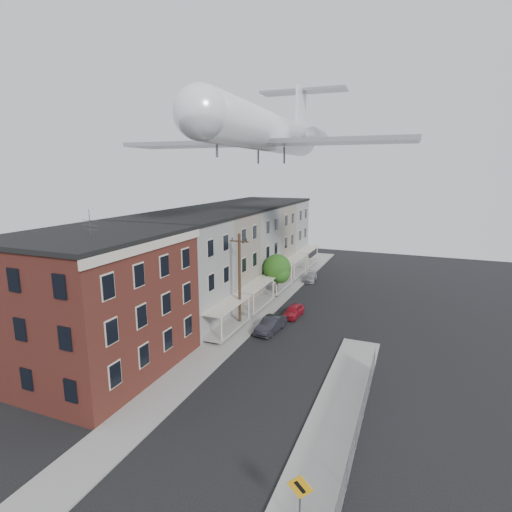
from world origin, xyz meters
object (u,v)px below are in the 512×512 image
at_px(street_tree, 278,269).
at_px(car_mid, 271,325).
at_px(car_near, 293,311).
at_px(car_far, 310,277).
at_px(utility_pole, 240,280).
at_px(airplane, 270,132).
at_px(warning_sign, 300,495).

relative_size(street_tree, car_mid, 1.25).
bearing_deg(car_mid, car_near, 86.10).
relative_size(car_mid, car_far, 1.14).
distance_m(utility_pole, airplane, 14.91).
bearing_deg(warning_sign, utility_pole, 120.48).
bearing_deg(airplane, warning_sign, -67.21).
relative_size(street_tree, car_far, 1.43).
bearing_deg(car_far, car_mid, -90.53).
relative_size(street_tree, airplane, 0.16).
xyz_separation_m(car_far, airplane, (-1.38, -12.48, 17.72)).
bearing_deg(car_near, airplane, 160.46).
height_order(warning_sign, car_mid, warning_sign).
relative_size(warning_sign, car_far, 0.77).
bearing_deg(car_near, warning_sign, -69.14).
relative_size(utility_pole, car_near, 2.55).
bearing_deg(street_tree, car_near, -55.96).
bearing_deg(utility_pole, car_mid, 5.43).
distance_m(car_mid, airplane, 18.67).
xyz_separation_m(utility_pole, street_tree, (0.33, 9.92, -1.22)).
height_order(warning_sign, street_tree, street_tree).
relative_size(utility_pole, airplane, 0.29).
distance_m(warning_sign, street_tree, 30.96).
xyz_separation_m(street_tree, car_near, (3.47, -5.14, -2.85)).
relative_size(utility_pole, car_far, 2.47).
height_order(car_far, airplane, airplane).
xyz_separation_m(car_mid, car_far, (-0.98, 18.33, -0.16)).
bearing_deg(car_far, car_near, -86.19).
bearing_deg(street_tree, utility_pole, -91.89).
height_order(utility_pole, car_mid, utility_pole).
bearing_deg(car_mid, airplane, 118.32).
relative_size(warning_sign, street_tree, 0.54).
xyz_separation_m(utility_pole, car_mid, (2.98, 0.28, -3.99)).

